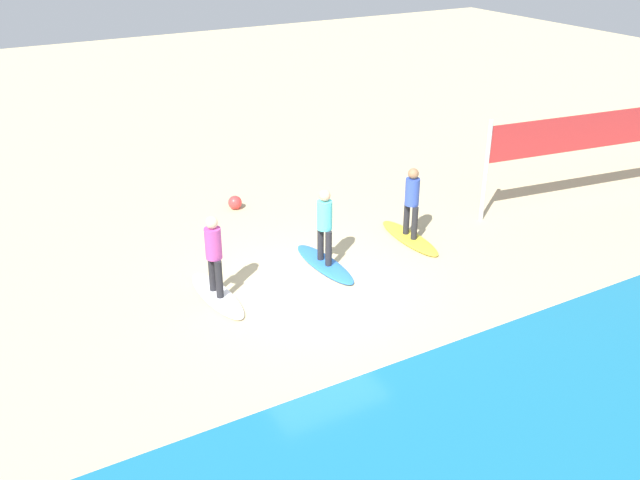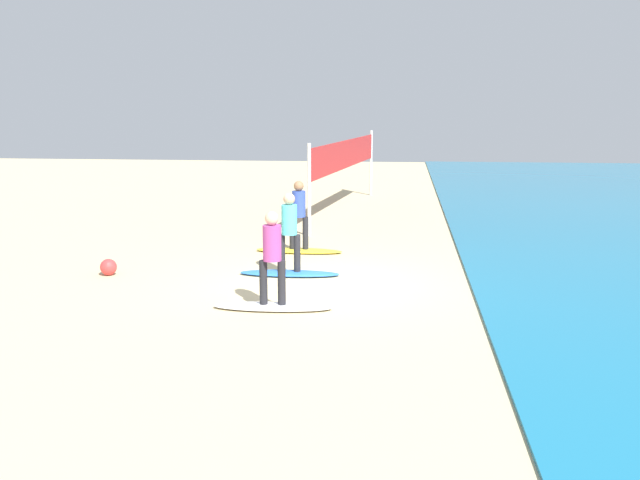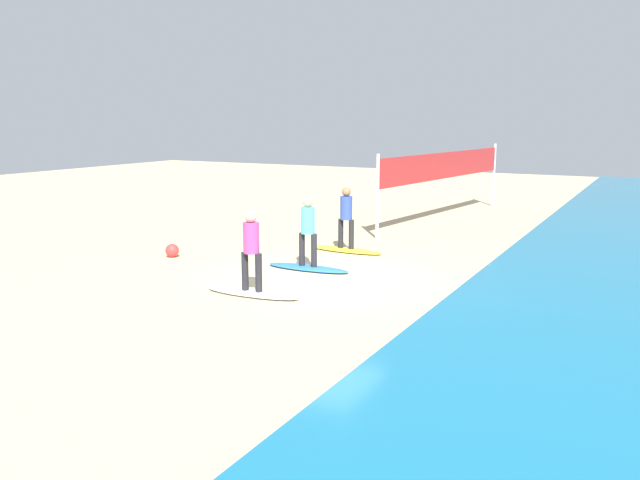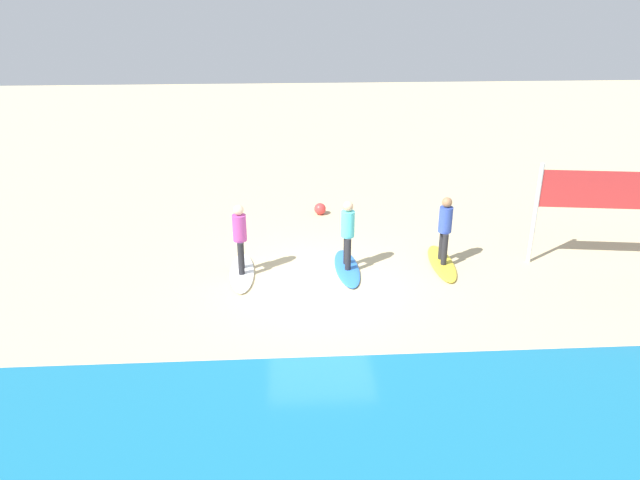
% 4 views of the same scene
% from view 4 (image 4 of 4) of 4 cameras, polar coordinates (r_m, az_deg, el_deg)
% --- Properties ---
extents(ground_plane, '(60.00, 60.00, 0.00)m').
position_cam_4_polar(ground_plane, '(13.67, 0.05, -4.16)').
color(ground_plane, '#CCB789').
extents(surfboard_yellow, '(0.65, 2.12, 0.09)m').
position_cam_4_polar(surfboard_yellow, '(14.83, 11.53, -2.16)').
color(surfboard_yellow, yellow).
rests_on(surfboard_yellow, ground).
extents(surfer_yellow, '(0.32, 0.46, 1.64)m').
position_cam_4_polar(surfer_yellow, '(14.45, 11.84, 1.40)').
color(surfer_yellow, '#232328').
rests_on(surfer_yellow, surfboard_yellow).
extents(surfboard_blue, '(0.61, 2.11, 0.09)m').
position_cam_4_polar(surfboard_blue, '(14.30, 2.58, -2.68)').
color(surfboard_blue, blue).
rests_on(surfboard_blue, ground).
extents(surfer_blue, '(0.32, 0.46, 1.64)m').
position_cam_4_polar(surfer_blue, '(13.90, 2.65, 1.00)').
color(surfer_blue, '#232328').
rests_on(surfer_blue, surfboard_blue).
extents(surfboard_white, '(0.65, 2.12, 0.09)m').
position_cam_4_polar(surfboard_white, '(14.19, -7.45, -3.09)').
color(surfboard_white, white).
rests_on(surfboard_white, ground).
extents(surfer_white, '(0.32, 0.46, 1.64)m').
position_cam_4_polar(surfer_white, '(13.78, -7.66, 0.61)').
color(surfer_white, '#232328').
rests_on(surfer_white, surfboard_white).
extents(beach_ball, '(0.35, 0.35, 0.35)m').
position_cam_4_polar(beach_ball, '(17.67, 0.00, 2.99)').
color(beach_ball, '#E53838').
rests_on(beach_ball, ground).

